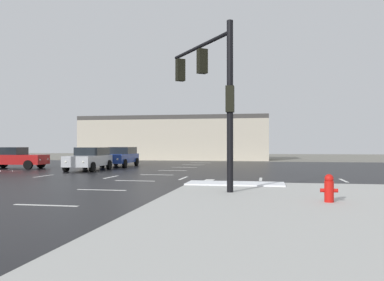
# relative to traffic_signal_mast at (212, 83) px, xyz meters

# --- Properties ---
(ground_plane) EXTENTS (120.00, 120.00, 0.00)m
(ground_plane) POSITION_rel_traffic_signal_mast_xyz_m (-4.28, 5.84, -4.07)
(ground_plane) COLOR slate
(road_asphalt) EXTENTS (44.00, 44.00, 0.02)m
(road_asphalt) POSITION_rel_traffic_signal_mast_xyz_m (-4.28, 5.84, -4.06)
(road_asphalt) COLOR black
(road_asphalt) RESTS_ON ground_plane
(snow_strip_curbside) EXTENTS (4.00, 1.60, 0.06)m
(snow_strip_curbside) POSITION_rel_traffic_signal_mast_xyz_m (0.72, 1.84, -3.90)
(snow_strip_curbside) COLOR white
(snow_strip_curbside) RESTS_ON sidewalk_corner
(lane_markings) EXTENTS (36.15, 36.15, 0.01)m
(lane_markings) POSITION_rel_traffic_signal_mast_xyz_m (-3.08, 4.46, -4.05)
(lane_markings) COLOR silver
(lane_markings) RESTS_ON road_asphalt
(traffic_signal_mast) EXTENTS (2.91, 3.87, 5.92)m
(traffic_signal_mast) POSITION_rel_traffic_signal_mast_xyz_m (0.00, 0.00, 0.00)
(traffic_signal_mast) COLOR black
(traffic_signal_mast) RESTS_ON sidewalk_corner
(fire_hydrant) EXTENTS (0.48, 0.26, 0.79)m
(fire_hydrant) POSITION_rel_traffic_signal_mast_xyz_m (3.71, -2.89, -3.54)
(fire_hydrant) COLOR red
(fire_hydrant) RESTS_ON sidewalk_corner
(strip_building_background) EXTENTS (22.77, 8.00, 5.27)m
(strip_building_background) POSITION_rel_traffic_signal_mast_xyz_m (-8.99, 34.05, -1.44)
(strip_building_background) COLOR #BCB29E
(strip_building_background) RESTS_ON ground_plane
(sedan_silver) EXTENTS (2.16, 4.59, 1.58)m
(sedan_silver) POSITION_rel_traffic_signal_mast_xyz_m (-9.93, 10.99, -3.22)
(sedan_silver) COLOR #B7BABF
(sedan_silver) RESTS_ON road_asphalt
(sedan_blue) EXTENTS (2.11, 4.57, 1.58)m
(sedan_blue) POSITION_rel_traffic_signal_mast_xyz_m (-9.58, 16.08, -3.22)
(sedan_blue) COLOR navy
(sedan_blue) RESTS_ON road_asphalt
(sedan_red) EXTENTS (4.61, 2.20, 1.58)m
(sedan_red) POSITION_rel_traffic_signal_mast_xyz_m (-16.42, 11.95, -3.22)
(sedan_red) COLOR #B21919
(sedan_red) RESTS_ON road_asphalt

